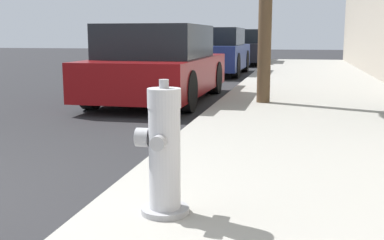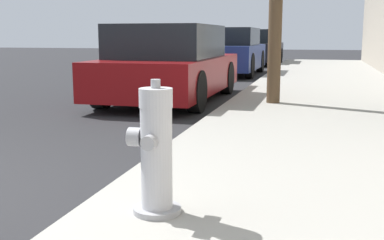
# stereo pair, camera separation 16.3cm
# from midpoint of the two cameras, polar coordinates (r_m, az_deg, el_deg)

# --- Properties ---
(fire_hydrant) EXTENTS (0.32, 0.32, 0.81)m
(fire_hydrant) POSITION_cam_midpoint_polar(r_m,az_deg,el_deg) (2.87, -2.69, -3.94)
(fire_hydrant) COLOR #97979C
(fire_hydrant) RESTS_ON sidewalk_slab
(parked_car_near) EXTENTS (1.80, 4.08, 1.37)m
(parked_car_near) POSITION_cam_midpoint_polar(r_m,az_deg,el_deg) (8.79, -2.08, 6.57)
(parked_car_near) COLOR maroon
(parked_car_near) RESTS_ON ground_plane
(parked_car_mid) EXTENTS (1.86, 3.93, 1.41)m
(parked_car_mid) POSITION_cam_midpoint_polar(r_m,az_deg,el_deg) (14.80, 4.63, 8.04)
(parked_car_mid) COLOR navy
(parked_car_mid) RESTS_ON ground_plane
(parked_car_far) EXTENTS (1.80, 4.54, 1.43)m
(parked_car_far) POSITION_cam_midpoint_polar(r_m,az_deg,el_deg) (20.45, 8.04, 8.49)
(parked_car_far) COLOR black
(parked_car_far) RESTS_ON ground_plane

